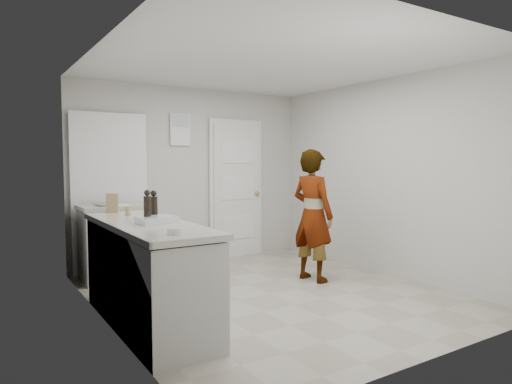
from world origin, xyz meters
TOP-DOWN VIEW (x-y plane):
  - ground at (0.00, 0.00)m, footprint 4.00×4.00m
  - room_shell at (-0.17, 1.95)m, footprint 4.00×4.00m
  - main_counter at (-1.45, -0.20)m, footprint 0.64×1.96m
  - side_counter at (-1.25, 1.55)m, footprint 0.84×0.61m
  - person at (0.76, 0.21)m, footprint 0.48×0.64m
  - cake_mix_box at (-1.51, 0.70)m, footprint 0.13×0.10m
  - spice_jar at (-1.44, 0.37)m, footprint 0.06×0.06m
  - oil_cruet_a at (-1.33, -0.06)m, footprint 0.07×0.07m
  - oil_cruet_b at (-1.46, -0.26)m, footprint 0.06×0.06m
  - baking_dish at (-1.39, -0.29)m, footprint 0.35×0.27m
  - egg_bowl at (-1.49, -0.95)m, footprint 0.12×0.12m
  - papers at (-1.31, 1.49)m, footprint 0.38×0.42m

SIDE VIEW (x-z plane):
  - ground at x=0.00m, z-range 0.00..0.00m
  - main_counter at x=-1.45m, z-range -0.04..0.89m
  - side_counter at x=-1.25m, z-range -0.03..0.89m
  - person at x=0.76m, z-range 0.00..1.60m
  - papers at x=-1.31m, z-range 0.93..0.94m
  - egg_bowl at x=-1.49m, z-range 0.93..0.97m
  - baking_dish at x=-1.39m, z-range 0.92..0.98m
  - spice_jar at x=-1.44m, z-range 0.93..1.01m
  - cake_mix_box at x=-1.51m, z-range 0.93..1.12m
  - room_shell at x=-0.17m, z-range -0.98..3.02m
  - oil_cruet_a at x=-1.33m, z-range 0.92..1.19m
  - oil_cruet_b at x=-1.46m, z-range 0.92..1.21m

